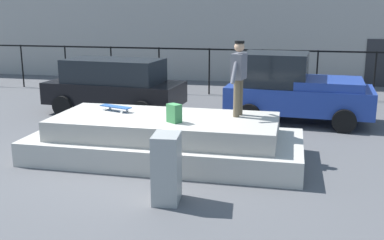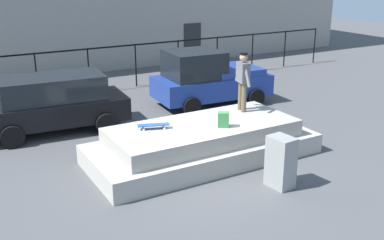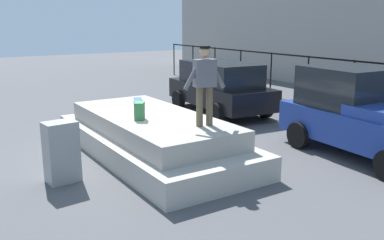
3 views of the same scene
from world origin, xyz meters
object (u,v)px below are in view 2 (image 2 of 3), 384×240
(skateboard, at_px, (154,125))
(car_blue_pickup_mid, at_px, (208,78))
(backpack, at_px, (223,120))
(car_black_hatchback_near, at_px, (54,102))
(skateboarder, at_px, (243,78))
(utility_box, at_px, (281,162))

(skateboard, bearing_deg, car_blue_pickup_mid, 43.93)
(backpack, height_order, car_blue_pickup_mid, car_blue_pickup_mid)
(backpack, relative_size, car_black_hatchback_near, 0.09)
(skateboarder, relative_size, utility_box, 1.37)
(skateboard, height_order, backpack, backpack)
(skateboarder, relative_size, car_black_hatchback_near, 0.37)
(utility_box, bearing_deg, backpack, 94.98)
(car_blue_pickup_mid, relative_size, utility_box, 3.55)
(utility_box, bearing_deg, car_black_hatchback_near, 113.16)
(skateboarder, height_order, utility_box, skateboarder)
(skateboard, distance_m, backpack, 1.75)
(car_black_hatchback_near, distance_m, utility_box, 7.20)
(backpack, xyz_separation_m, car_blue_pickup_mid, (2.40, 4.58, -0.16))
(backpack, bearing_deg, car_blue_pickup_mid, -83.08)
(skateboarder, distance_m, car_black_hatchback_near, 5.70)
(skateboarder, bearing_deg, car_black_hatchback_near, 140.40)
(skateboard, xyz_separation_m, car_black_hatchback_near, (-1.53, 3.73, -0.13))
(skateboarder, height_order, car_blue_pickup_mid, skateboarder)
(skateboard, xyz_separation_m, utility_box, (1.93, -2.57, -0.44))
(skateboard, bearing_deg, backpack, -25.07)
(skateboarder, xyz_separation_m, utility_box, (-0.87, -2.72, -1.28))
(backpack, distance_m, utility_box, 1.94)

